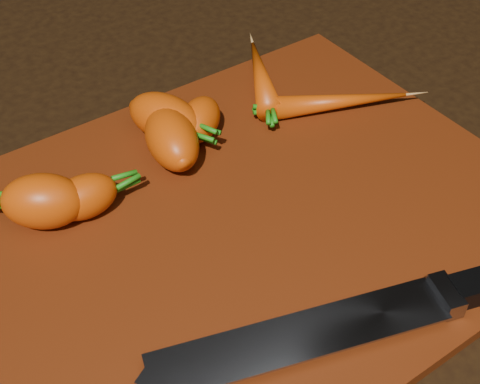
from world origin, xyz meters
TOP-DOWN VIEW (x-y plane):
  - ground at (0.00, 0.00)m, footprint 2.00×2.00m
  - cutting_board at (0.00, 0.00)m, footprint 0.50×0.40m
  - carrot_1 at (-0.15, 0.09)m, footprint 0.09×0.08m
  - carrot_2 at (-0.00, 0.13)m, footprint 0.07×0.09m
  - carrot_3 at (-0.01, 0.10)m, footprint 0.07×0.09m
  - carrot_4 at (0.03, 0.12)m, footprint 0.07×0.07m
  - carrot_5 at (-0.11, 0.08)m, footprint 0.06×0.04m
  - carrot_6 at (0.13, 0.15)m, footprint 0.09×0.13m
  - carrot_7 at (0.17, 0.07)m, footprint 0.14×0.08m
  - knife at (-0.03, -0.14)m, footprint 0.36×0.14m

SIDE VIEW (x-z plane):
  - ground at x=0.00m, z-range -0.01..0.00m
  - cutting_board at x=0.00m, z-range 0.00..0.01m
  - knife at x=-0.03m, z-range 0.01..0.03m
  - carrot_7 at x=0.17m, z-range 0.01..0.04m
  - carrot_6 at x=0.13m, z-range 0.01..0.04m
  - carrot_4 at x=0.03m, z-range 0.01..0.05m
  - carrot_5 at x=-0.11m, z-range 0.01..0.05m
  - carrot_2 at x=0.00m, z-range 0.01..0.06m
  - carrot_3 at x=-0.01m, z-range 0.01..0.06m
  - carrot_1 at x=-0.15m, z-range 0.01..0.06m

